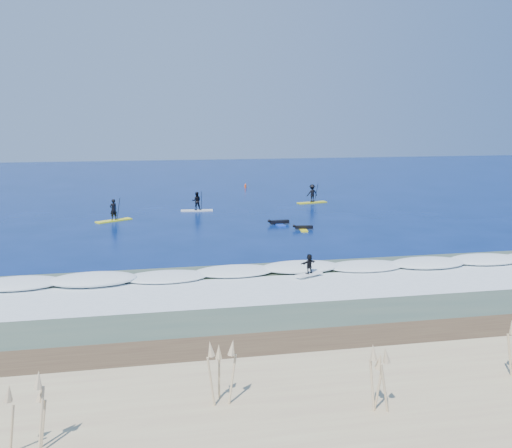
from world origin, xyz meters
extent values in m
plane|color=#041A4D|center=(0.00, 0.00, 0.00)|extent=(160.00, 160.00, 0.00)
cube|color=tan|center=(0.00, -27.00, 0.00)|extent=(90.00, 7.00, 2.00)
cube|color=#432F1F|center=(0.00, -21.50, 0.00)|extent=(90.00, 5.00, 0.08)
cube|color=#394E3E|center=(0.00, -14.00, 0.01)|extent=(90.00, 13.00, 0.01)
cube|color=white|center=(0.00, -10.00, 0.00)|extent=(40.00, 6.00, 0.30)
cube|color=silver|center=(0.00, -13.00, 0.00)|extent=(34.00, 5.00, 0.02)
cube|color=#FFFC1B|center=(-10.78, 9.41, 0.05)|extent=(3.18, 2.40, 0.11)
imported|color=black|center=(-10.78, 9.41, 1.04)|extent=(0.81, 0.74, 1.86)
cylinder|color=black|center=(-10.37, 9.67, 0.97)|extent=(0.43, 0.66, 2.17)
cube|color=black|center=(-10.37, 9.67, -0.05)|extent=(0.13, 0.03, 0.32)
cube|color=silver|center=(-3.09, 13.44, 0.05)|extent=(3.14, 1.03, 0.10)
imported|color=black|center=(-3.09, 13.44, 0.99)|extent=(0.92, 0.74, 1.78)
cylinder|color=black|center=(-2.63, 13.40, 0.93)|extent=(0.11, 0.71, 2.07)
cube|color=black|center=(-2.63, 13.40, -0.05)|extent=(0.12, 0.03, 0.31)
cube|color=yellow|center=(9.45, 16.31, 0.05)|extent=(3.39, 1.56, 0.11)
imported|color=black|center=(9.45, 16.31, 1.05)|extent=(1.35, 0.97, 1.89)
cylinder|color=black|center=(9.93, 16.42, 0.99)|extent=(0.22, 0.75, 2.20)
cube|color=black|center=(9.93, 16.42, -0.05)|extent=(0.13, 0.03, 0.33)
cube|color=yellow|center=(4.51, 2.42, 0.05)|extent=(0.80, 2.13, 0.10)
cube|color=black|center=(4.60, 2.41, 0.22)|extent=(1.47, 0.54, 0.24)
sphere|color=black|center=(3.80, 2.50, 0.32)|extent=(0.24, 0.24, 0.24)
cube|color=blue|center=(3.07, 4.99, 0.06)|extent=(0.81, 2.41, 0.11)
cube|color=black|center=(3.18, 5.00, 0.25)|extent=(1.66, 0.55, 0.27)
sphere|color=black|center=(2.26, 4.93, 0.36)|extent=(0.27, 0.27, 0.27)
cube|color=white|center=(1.03, -11.18, 0.19)|extent=(1.74, 1.15, 0.09)
imported|color=black|center=(1.03, -11.18, 0.81)|extent=(1.10, 0.76, 1.14)
cylinder|color=#E84514|center=(4.74, 30.28, 0.22)|extent=(0.27, 0.27, 0.43)
cone|color=#E84514|center=(4.74, 30.28, 0.54)|extent=(0.19, 0.19, 0.21)
camera|label=1|loc=(-8.05, -41.47, 9.10)|focal=40.00mm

